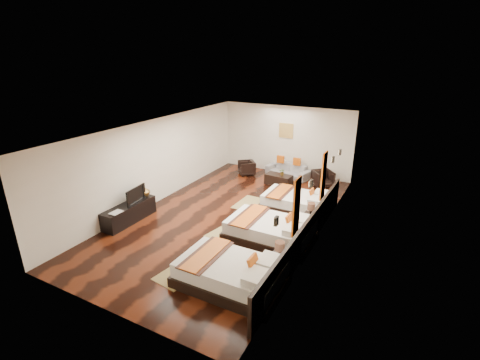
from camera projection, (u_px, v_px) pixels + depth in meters
The scene contains 30 objects.
floor at pixel (230, 216), 10.69m from camera, with size 5.50×9.50×0.01m, color black.
ceiling at pixel (229, 127), 9.71m from camera, with size 5.50×9.50×0.01m, color white.
back_wall at pixel (286, 140), 14.14m from camera, with size 5.50×0.01×2.80m, color silver.
left_wall at pixel (157, 161), 11.40m from camera, with size 0.01×9.50×2.80m, color silver.
right_wall at pixel (320, 190), 9.00m from camera, with size 0.01×9.50×2.80m, color silver.
headboard_panel at pixel (307, 235), 8.68m from camera, with size 0.08×6.60×0.90m, color black.
bed_near at pixel (232, 273), 7.42m from camera, with size 2.32×1.46×0.89m.
bed_mid at pixel (271, 230), 9.22m from camera, with size 2.32×1.46×0.88m.
bed_far at pixel (297, 202), 11.02m from camera, with size 2.12×1.34×0.81m.
nightstand_a at pixel (279, 263), 7.83m from camera, with size 0.42×0.42×0.82m.
nightstand_b at pixel (310, 220), 9.83m from camera, with size 0.41×0.41×0.81m.
jute_mat_near at pixel (182, 272), 7.95m from camera, with size 0.75×1.20×0.01m, color olive.
jute_mat_mid at pixel (228, 232), 9.73m from camera, with size 0.75×1.20×0.01m, color olive.
jute_mat_far at pixel (249, 203), 11.59m from camera, with size 0.75×1.20×0.01m, color olive.
tv_console at pixel (129, 213), 10.29m from camera, with size 0.50×1.80×0.55m, color black.
tv at pixel (134, 195), 10.26m from camera, with size 0.85×0.11×0.49m, color black.
book at pixel (113, 212), 9.70m from camera, with size 0.26×0.35×0.03m, color black.
figurine at pixel (144, 191), 10.72m from camera, with size 0.33×0.33×0.35m, color brown.
sofa at pixel (288, 170), 14.04m from camera, with size 1.83×0.72×0.53m, color gray.
armchair_left at pixel (247, 168), 14.24m from camera, with size 0.63×0.64×0.59m, color black.
armchair_right at pixel (323, 179), 12.96m from camera, with size 0.68×0.70×0.64m, color black.
coffee_table at pixel (279, 180), 13.19m from camera, with size 1.00×0.50×0.40m, color black.
table_plant at pixel (282, 172), 13.02m from camera, with size 0.24×0.21×0.27m, color #2B581D.
orange_panel_a at pixel (296, 207), 7.33m from camera, with size 0.04×0.40×1.30m, color #D86014.
orange_panel_b at pixel (324, 176), 9.15m from camera, with size 0.04×0.40×1.30m, color #D86014.
sconce_near at pixel (276, 221), 6.37m from camera, with size 0.07×0.12×0.18m.
sconce_mid at pixel (311, 183), 8.20m from camera, with size 0.07×0.12×0.18m.
sconce_far at pixel (333, 160), 10.02m from camera, with size 0.07×0.12×0.18m.
sconce_lounge at pixel (340, 152), 10.77m from camera, with size 0.07×0.12×0.18m.
gold_artwork at pixel (286, 131), 13.98m from camera, with size 0.60×0.04×0.60m, color #AD873F.
Camera 1 is at (4.77, -8.36, 4.78)m, focal length 25.71 mm.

